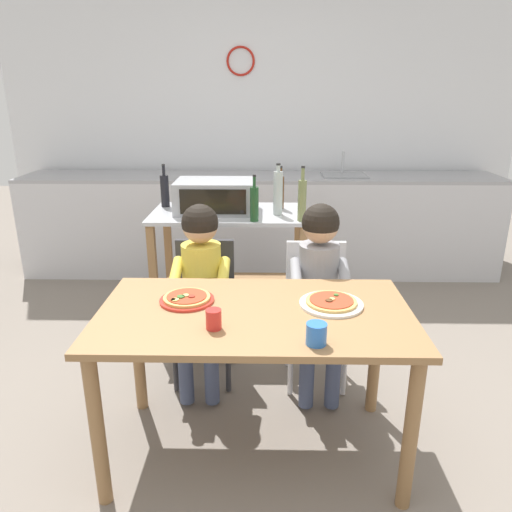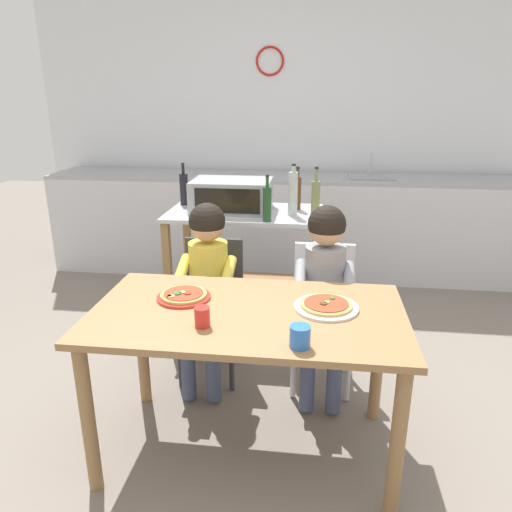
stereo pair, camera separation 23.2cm
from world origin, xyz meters
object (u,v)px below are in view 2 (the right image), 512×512
object	(u,v)px
kitchen_island_cart	(246,250)
bottle_clear_vinegar	(184,188)
drinking_cup_red	(202,317)
drinking_cup_blue	(300,336)
bottle_brown_beer	(315,200)
bottle_dark_olive_oil	(267,203)
child_in_yellow_shirt	(206,272)
dining_chair_right	(323,305)
bottle_squat_spirits	(293,193)
bottle_slim_sauce	(297,192)
dining_chair_left	(212,298)
dining_table	(248,332)
pizza_plate_white	(326,306)
toaster_oven	(232,195)
pizza_plate_red_rimmed	(184,296)
child_in_grey_shirt	(325,278)

from	to	relation	value
kitchen_island_cart	bottle_clear_vinegar	size ratio (longest dim) A/B	3.52
drinking_cup_red	drinking_cup_blue	xyz separation A→B (m)	(0.40, -0.12, 0.00)
bottle_clear_vinegar	drinking_cup_red	bearing A→B (deg)	-72.65
bottle_brown_beer	bottle_dark_olive_oil	size ratio (longest dim) A/B	1.18
kitchen_island_cart	child_in_yellow_shirt	xyz separation A→B (m)	(-0.11, -0.75, 0.11)
dining_chair_right	drinking_cup_blue	bearing A→B (deg)	-96.22
dining_chair_right	bottle_squat_spirits	bearing A→B (deg)	110.11
dining_chair_right	bottle_slim_sauce	bearing A→B (deg)	104.14
dining_chair_left	drinking_cup_blue	world-z (taller)	same
kitchen_island_cart	dining_chair_left	size ratio (longest dim) A/B	1.31
dining_table	pizza_plate_white	size ratio (longest dim) A/B	4.81
bottle_squat_spirits	bottle_brown_beer	bearing A→B (deg)	-47.71
toaster_oven	pizza_plate_red_rimmed	world-z (taller)	toaster_oven
dining_table	dining_chair_right	world-z (taller)	dining_chair_right
toaster_oven	child_in_grey_shirt	bearing A→B (deg)	-50.90
bottle_dark_olive_oil	dining_table	world-z (taller)	bottle_dark_olive_oil
dining_chair_left	pizza_plate_red_rimmed	world-z (taller)	dining_chair_left
child_in_grey_shirt	pizza_plate_red_rimmed	size ratio (longest dim) A/B	4.28
drinking_cup_blue	dining_chair_right	bearing A→B (deg)	83.78
bottle_dark_olive_oil	bottle_squat_spirits	xyz separation A→B (m)	(0.15, 0.17, 0.03)
bottle_brown_beer	drinking_cup_blue	size ratio (longest dim) A/B	4.12
bottle_brown_beer	bottle_dark_olive_oil	world-z (taller)	bottle_brown_beer
bottle_clear_vinegar	pizza_plate_white	bearing A→B (deg)	-54.13
kitchen_island_cart	child_in_grey_shirt	bearing A→B (deg)	-54.83
bottle_slim_sauce	bottle_squat_spirits	size ratio (longest dim) A/B	0.87
child_in_grey_shirt	pizza_plate_red_rimmed	distance (m)	0.79
bottle_clear_vinegar	bottle_slim_sauce	xyz separation A→B (m)	(0.82, -0.05, 0.00)
dining_chair_left	child_in_yellow_shirt	bearing A→B (deg)	-90.00
bottle_clear_vinegar	bottle_dark_olive_oil	distance (m)	0.76
bottle_squat_spirits	child_in_yellow_shirt	distance (m)	0.87
bottle_slim_sauce	dining_chair_right	world-z (taller)	bottle_slim_sauce
bottle_slim_sauce	bottle_brown_beer	bearing A→B (deg)	-69.70
toaster_oven	drinking_cup_red	distance (m)	1.51
dining_chair_right	drinking_cup_red	xyz separation A→B (m)	(-0.50, -0.82, 0.30)
dining_table	drinking_cup_red	xyz separation A→B (m)	(-0.16, -0.17, 0.15)
dining_chair_left	dining_table	bearing A→B (deg)	-65.38
toaster_oven	child_in_yellow_shirt	world-z (taller)	toaster_oven
child_in_yellow_shirt	drinking_cup_blue	size ratio (longest dim) A/B	12.43
dining_table	dining_chair_right	xyz separation A→B (m)	(0.34, 0.66, -0.15)
pizza_plate_red_rimmed	child_in_yellow_shirt	bearing A→B (deg)	89.95
bottle_clear_vinegar	dining_chair_left	world-z (taller)	bottle_clear_vinegar
bottle_brown_beer	child_in_yellow_shirt	xyz separation A→B (m)	(-0.59, -0.51, -0.31)
bottle_slim_sauce	dining_chair_left	bearing A→B (deg)	-121.84
bottle_clear_vinegar	bottle_brown_beer	size ratio (longest dim) A/B	0.87
drinking_cup_red	dining_chair_left	bearing A→B (deg)	100.05
bottle_dark_olive_oil	kitchen_island_cart	bearing A→B (deg)	125.79
bottle_clear_vinegar	drinking_cup_blue	size ratio (longest dim) A/B	3.58
bottle_dark_olive_oil	dining_table	xyz separation A→B (m)	(0.03, -1.06, -0.34)
dining_chair_right	child_in_yellow_shirt	distance (m)	0.69
bottle_dark_olive_oil	drinking_cup_red	size ratio (longest dim) A/B	3.55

